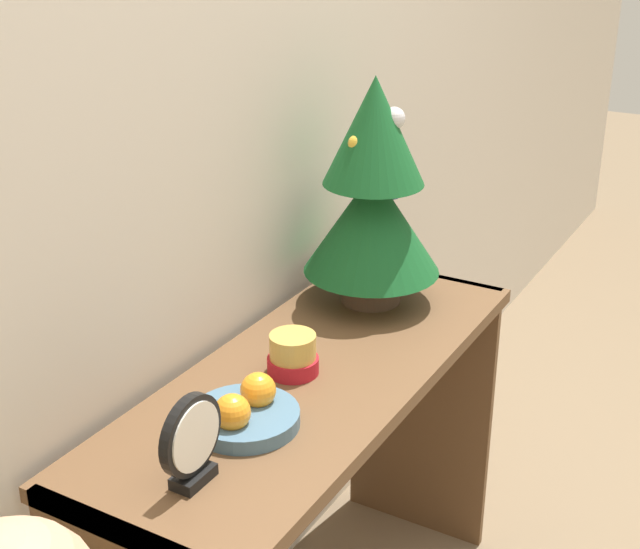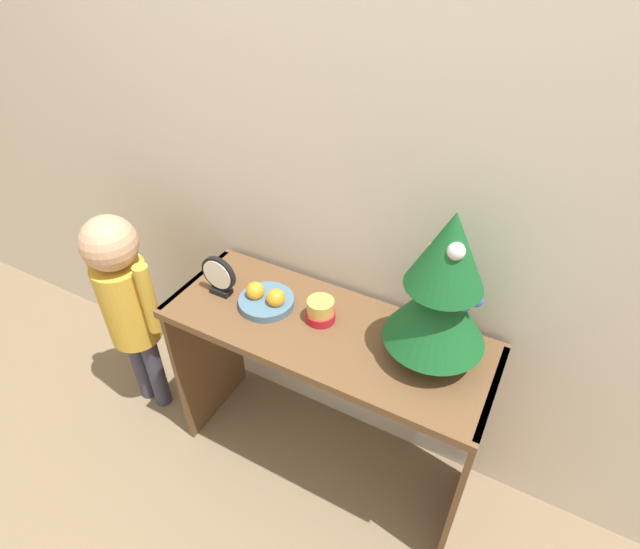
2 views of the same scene
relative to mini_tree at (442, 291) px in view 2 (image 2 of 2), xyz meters
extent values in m
plane|color=#7A664C|center=(-0.34, -0.26, -1.00)|extent=(12.00, 12.00, 0.00)
cube|color=beige|center=(-0.34, 0.21, 0.25)|extent=(7.00, 0.05, 2.50)
cube|color=brown|center=(-0.34, -0.05, -0.27)|extent=(1.12, 0.42, 0.03)
cube|color=brown|center=(-0.89, -0.05, -0.63)|extent=(0.02, 0.39, 0.75)
cube|color=brown|center=(0.21, -0.05, -0.63)|extent=(0.02, 0.39, 0.75)
cylinder|color=#4C3828|center=(0.00, 0.00, -0.23)|extent=(0.14, 0.14, 0.05)
cylinder|color=brown|center=(0.00, 0.00, -0.19)|extent=(0.02, 0.02, 0.04)
cone|color=#145123|center=(0.00, 0.00, -0.06)|extent=(0.31, 0.31, 0.23)
cone|color=#145123|center=(0.00, 0.00, 0.14)|extent=(0.22, 0.22, 0.23)
sphere|color=silver|center=(0.02, -0.03, 0.17)|extent=(0.05, 0.05, 0.05)
sphere|color=#2D4CA8|center=(0.07, -0.02, -0.01)|extent=(0.04, 0.04, 0.04)
sphere|color=#2D4CA8|center=(0.03, 0.05, 0.08)|extent=(0.04, 0.04, 0.04)
sphere|color=gold|center=(-0.05, 0.02, 0.12)|extent=(0.04, 0.04, 0.04)
sphere|color=#2D4CA8|center=(0.09, 0.02, -0.01)|extent=(0.04, 0.04, 0.04)
sphere|color=#2D4CA8|center=(0.02, 0.06, 0.01)|extent=(0.04, 0.04, 0.04)
cylinder|color=#476B84|center=(-0.57, -0.05, -0.24)|extent=(0.19, 0.19, 0.03)
sphere|color=orange|center=(-0.53, -0.05, -0.21)|extent=(0.06, 0.06, 0.06)
sphere|color=orange|center=(-0.62, -0.05, -0.21)|extent=(0.06, 0.06, 0.06)
cylinder|color=#AD1923|center=(-0.37, -0.02, -0.24)|extent=(0.10, 0.10, 0.03)
cylinder|color=gold|center=(-0.37, -0.02, -0.20)|extent=(0.09, 0.09, 0.05)
cube|color=black|center=(-0.75, -0.07, -0.25)|extent=(0.07, 0.04, 0.02)
cylinder|color=black|center=(-0.75, -0.07, -0.17)|extent=(0.13, 0.02, 0.13)
cylinder|color=white|center=(-0.75, -0.08, -0.17)|extent=(0.11, 0.00, 0.11)
cylinder|color=#38384C|center=(-1.22, -0.15, -0.80)|extent=(0.07, 0.07, 0.40)
cylinder|color=#38384C|center=(-1.13, -0.15, -0.80)|extent=(0.07, 0.07, 0.40)
cylinder|color=gold|center=(-1.18, -0.15, -0.42)|extent=(0.20, 0.20, 0.36)
sphere|color=tan|center=(-1.18, -0.15, -0.13)|extent=(0.21, 0.21, 0.21)
cylinder|color=gold|center=(-1.31, -0.15, -0.34)|extent=(0.06, 0.06, 0.31)
cylinder|color=gold|center=(-1.05, -0.15, -0.34)|extent=(0.06, 0.06, 0.31)
camera|label=1|loc=(-1.66, -0.82, 0.60)|focal=50.00mm
camera|label=2|loc=(0.21, -1.10, 0.89)|focal=28.00mm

